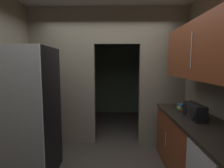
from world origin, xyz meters
TOP-DOWN VIEW (x-y plane):
  - kitchen_partition at (-0.05, 1.41)m, footprint 3.17×0.12m
  - adjoining_room_shell at (0.00, 3.08)m, footprint 3.17×2.45m
  - refrigerator at (-1.16, 0.25)m, footprint 0.81×0.79m
  - lower_cabinet_run at (1.27, -0.03)m, footprint 0.64×2.19m
  - upper_cabinet_counterside at (1.27, -0.03)m, footprint 0.36×1.97m
  - boombox at (1.23, 0.13)m, footprint 0.17×0.42m
  - book_stack at (1.22, 0.55)m, footprint 0.13×0.16m

SIDE VIEW (x-z plane):
  - lower_cabinet_run at x=1.27m, z-range 0.00..0.91m
  - refrigerator at x=-1.16m, z-range 0.00..1.90m
  - book_stack at x=1.22m, z-range 0.91..1.02m
  - boombox at x=1.23m, z-range 0.90..1.13m
  - adjoining_room_shell at x=0.00m, z-range 0.00..2.79m
  - kitchen_partition at x=-0.05m, z-range 0.10..2.89m
  - upper_cabinet_counterside at x=1.27m, z-range 1.46..2.19m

